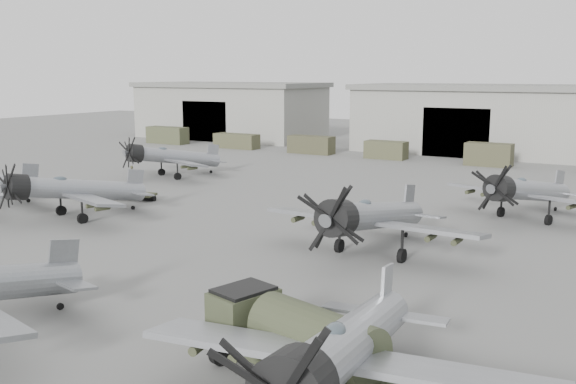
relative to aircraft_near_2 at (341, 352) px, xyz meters
name	(u,v)px	position (x,y,z in m)	size (l,w,h in m)	color
ground	(132,284)	(-14.27, 6.39, -2.26)	(220.00, 220.00, 0.00)	#5E5F5C
hangar_left	(231,110)	(-52.27, 68.35, 2.11)	(29.00, 14.80, 8.70)	gray
hangar_center	(471,118)	(-14.27, 68.35, 2.11)	(29.00, 14.80, 8.70)	gray
support_truck_0	(167,135)	(-55.15, 56.39, -1.05)	(6.40, 2.20, 2.42)	#44482F
support_truck_1	(236,141)	(-42.88, 56.39, -1.27)	(6.38, 2.20, 1.98)	#46462E
support_truck_2	(311,145)	(-31.29, 56.39, -1.13)	(5.89, 2.20, 2.25)	#3F3E29
support_truck_3	(386,150)	(-21.10, 56.39, -1.20)	(4.94, 2.20, 2.12)	#47472E
support_truck_4	(489,155)	(-9.03, 56.39, -1.00)	(5.01, 2.20, 2.52)	#43422C
aircraft_near_2	(341,352)	(0.00, 0.00, 0.00)	(12.51, 11.26, 4.97)	#94979C
aircraft_mid_1	(68,190)	(-27.95, 14.59, -0.15)	(11.58, 10.43, 4.63)	gray
aircraft_mid_2	(369,217)	(-6.14, 16.37, 0.04)	(12.63, 11.37, 5.06)	gray
aircraft_far_0	(168,157)	(-34.20, 32.23, -0.19)	(11.20, 10.13, 4.55)	gray
aircraft_far_1	(525,191)	(-0.49, 30.11, -0.15)	(11.59, 10.43, 4.63)	gray
fuel_tanker	(294,334)	(-2.59, 1.88, -0.71)	(7.34, 4.09, 2.69)	#373D28
tug_trailer	(105,192)	(-31.69, 21.48, -1.74)	(6.96, 2.87, 1.38)	#373A26
ground_crew	(132,174)	(-35.29, 28.44, -1.48)	(0.57, 0.37, 1.56)	#46452D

